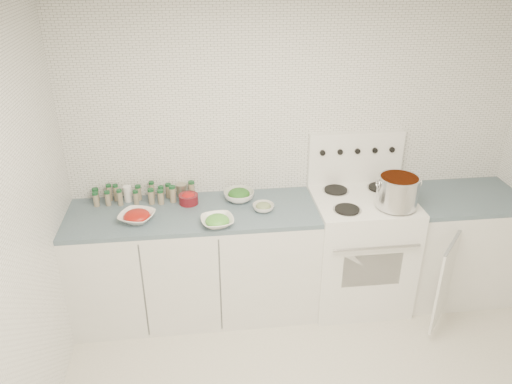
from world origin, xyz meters
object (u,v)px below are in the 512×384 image
stove (358,246)px  bowl_tomato (137,216)px  stock_pot (398,190)px  bowl_snowpea (217,221)px

stove → bowl_tomato: size_ratio=4.31×
stove → bowl_tomato: stove is taller
stock_pot → bowl_snowpea: size_ratio=1.24×
stock_pot → bowl_snowpea: 1.33m
bowl_tomato → bowl_snowpea: 0.58m
stock_pot → bowl_snowpea: stock_pot is taller
stove → stock_pot: (0.19, -0.17, 0.58)m
stock_pot → bowl_tomato: bearing=177.5°
stove → bowl_tomato: (-1.70, -0.09, 0.44)m
stove → bowl_snowpea: (-1.13, -0.21, 0.44)m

